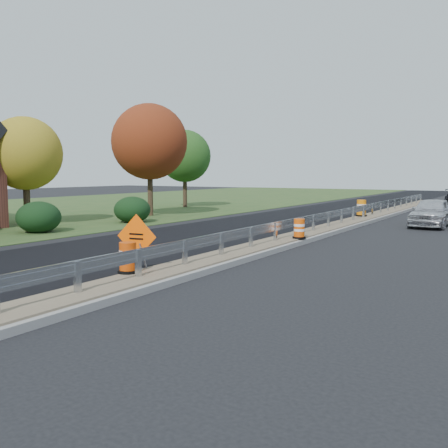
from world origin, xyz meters
The scene contains 15 objects.
ground centered at (0.00, 0.00, 0.00)m, with size 140.00×140.00×0.00m, color black.
grass_verge_near centered at (-24.00, 10.00, 0.01)m, with size 30.00×120.00×0.03m, color #2C4C20.
milled_overlay centered at (-4.40, 10.00, 0.01)m, with size 7.20×120.00×0.01m, color black.
median centered at (0.00, 8.00, 0.11)m, with size 1.60×55.00×0.23m.
guardrail centered at (0.00, 9.00, 0.73)m, with size 0.10×46.15×0.72m.
hedge_mid centered at (-11.50, 0.00, 0.76)m, with size 2.09×2.09×1.52m, color black.
hedge_north centered at (-11.00, 6.00, 0.76)m, with size 2.09×2.09×1.52m, color black.
tree_near_yellow centered at (-15.00, 2.00, 3.89)m, with size 3.96×3.96×5.88m.
tree_near_red centered at (-13.00, 10.00, 4.86)m, with size 4.95×4.95×7.35m.
tree_near_back centered at (-16.00, 18.00, 4.21)m, with size 4.29×4.29×6.37m.
caution_sign centered at (-0.90, -5.03, 0.44)m, with size 1.23×0.52×1.72m.
barrel_median_near centered at (-0.55, -5.78, 0.62)m, with size 0.55×0.55×0.81m.
barrel_median_mid centered at (0.55, 3.06, 0.61)m, with size 0.54×0.54×0.79m.
barrel_median_far centered at (-0.30, 14.59, 0.71)m, with size 0.68×0.68×0.99m.
car_silver centered at (3.99, 12.80, 0.77)m, with size 1.82×4.52×1.54m, color silver.
Camera 1 is at (8.41, -15.50, 2.86)m, focal length 40.00 mm.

